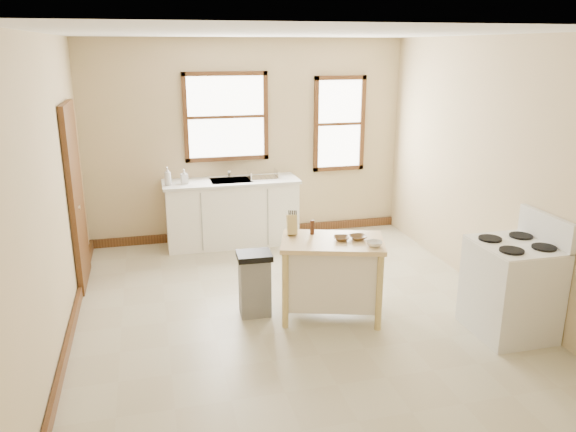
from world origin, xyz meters
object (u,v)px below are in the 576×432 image
Objects in this scene: soap_bottle_b at (184,176)px; soap_bottle_a at (168,176)px; kitchen_island at (332,278)px; bowl_b at (358,237)px; pepper_grinder at (312,227)px; gas_stove at (512,276)px; dish_rack at (263,175)px; bowl_a at (341,238)px; trash_bin at (255,284)px; bowl_c at (374,244)px; knife_block at (292,225)px.

soap_bottle_a is at bearing -172.44° from soap_bottle_b.
bowl_b is (0.25, -0.04, 0.44)m from kitchen_island.
pepper_grinder is 0.48m from bowl_b.
gas_stove is at bearing -8.27° from kitchen_island.
dish_rack reaches higher than bowl_a.
bowl_a is 0.23× the size of trash_bin.
bowl_c reaches higher than kitchen_island.
kitchen_island is 0.79m from trash_bin.
pepper_grinder reaches higher than bowl_b.
soap_bottle_b reaches higher than pepper_grinder.
pepper_grinder reaches higher than bowl_c.
kitchen_island is at bearing 154.40° from gas_stove.
bowl_a is 1.66m from gas_stove.
bowl_b is (0.60, -0.30, -0.08)m from knife_block.
trash_bin is at bearing -83.30° from soap_bottle_b.
bowl_a is 0.93× the size of bowl_b.
bowl_a is at bearing -26.22° from knife_block.
dish_rack is at bearing 78.35° from trash_bin.
dish_rack is 0.40× the size of kitchen_island.
bowl_a is (0.08, -0.03, 0.43)m from kitchen_island.
bowl_b is at bearing -13.16° from trash_bin.
kitchen_island is 0.86× the size of gas_stove.
bowl_c is at bearing -70.04° from bowl_b.
soap_bottle_a reaches higher than knife_block.
bowl_c is (0.69, -0.53, -0.08)m from knife_block.
soap_bottle_b is at bearing 135.12° from kitchen_island.
bowl_a is 0.17m from bowl_b.
soap_bottle_a reaches higher than pepper_grinder.
bowl_c is at bearing -65.87° from soap_bottle_b.
dish_rack is at bearing 93.00° from knife_block.
gas_stove is at bearing -20.57° from trash_bin.
bowl_a is (0.28, -2.49, -0.12)m from dish_rack.
soap_bottle_b is 2.80m from kitchen_island.
kitchen_island is 6.65× the size of bowl_c.
knife_block is at bearing 153.33° from bowl_b.
bowl_b is at bearing -19.57° from knife_block.
bowl_c is (0.08, -0.22, 0.00)m from bowl_b.
gas_stove is (1.47, -0.72, -0.26)m from bowl_a.
bowl_b is 0.25× the size of trash_bin.
pepper_grinder is (0.05, -2.24, -0.06)m from dish_rack.
bowl_a is 1.03× the size of bowl_c.
kitchen_island is at bearing 161.50° from bowl_a.
kitchen_island is 1.74m from gas_stove.
dish_rack is at bearing 111.85° from kitchen_island.
soap_bottle_a reaches higher than dish_rack.
trash_bin is (-0.75, 0.24, -0.08)m from kitchen_island.
kitchen_island is at bearing -56.98° from pepper_grinder.
bowl_c is (1.61, -2.69, -0.16)m from soap_bottle_b.
pepper_grinder is 0.83m from trash_bin.
kitchen_island is at bearing -107.53° from dish_rack.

